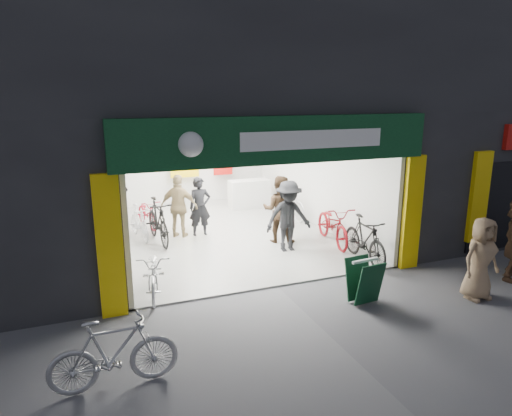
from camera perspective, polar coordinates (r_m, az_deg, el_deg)
ground at (r=9.61m, az=2.77°, el=-9.85°), size 60.00×60.00×0.00m
building at (r=13.76m, az=-2.21°, el=15.83°), size 17.00×10.27×8.00m
bike_left_front at (r=9.34m, az=-12.60°, el=-7.83°), size 0.91×1.85×0.93m
bike_left_midfront at (r=12.42m, az=-12.16°, el=-1.63°), size 0.72×2.03×1.20m
bike_left_midback at (r=13.99m, az=-13.45°, el=-0.65°), size 0.82×1.70×0.86m
bike_left_back at (r=12.87m, az=-14.40°, el=-1.76°), size 0.70×1.64×0.95m
bike_right_front at (r=11.07m, az=13.44°, el=-3.88°), size 0.64×1.87×1.11m
bike_right_mid at (r=12.24m, az=9.60°, el=-2.04°), size 1.04×2.14×1.08m
bike_right_back at (r=14.53m, az=4.17°, el=0.76°), size 0.68×1.87×1.10m
parked_bike at (r=6.70m, az=-17.37°, el=-16.92°), size 1.73×0.51×1.03m
customer_a at (r=12.72m, az=-7.03°, el=0.09°), size 0.61×0.40×1.68m
customer_b at (r=12.09m, az=2.90°, el=-0.22°), size 1.11×1.05×1.82m
customer_c at (r=11.39m, az=4.07°, el=-1.12°), size 1.20×0.72×1.83m
customer_d at (r=12.63m, az=-9.59°, el=0.14°), size 1.12×0.90×1.78m
pedestrian_near at (r=9.82m, az=26.27°, el=-5.70°), size 0.80×0.53×1.63m
sandwich_board at (r=8.99m, az=13.36°, el=-8.73°), size 0.59×0.60×0.85m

